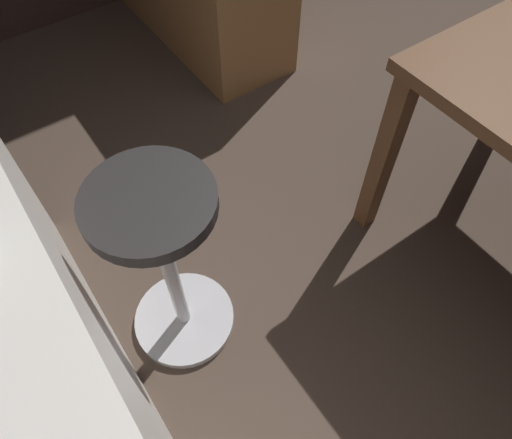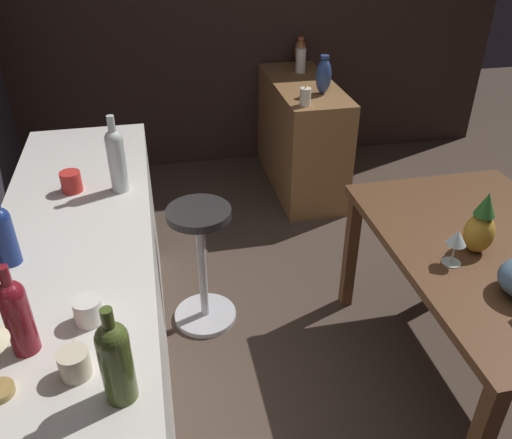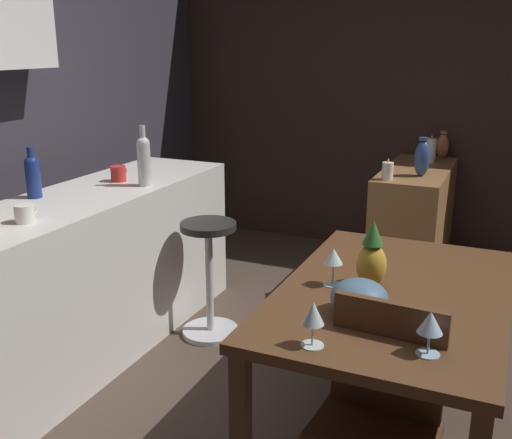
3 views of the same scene
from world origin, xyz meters
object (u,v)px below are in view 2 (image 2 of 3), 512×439
Objects in this scene: bar_stool at (202,263)px; wine_bottle_ruby at (17,314)px; cup_red at (71,181)px; cup_cream at (75,363)px; wine_glass_left at (457,239)px; dining_table at (492,266)px; sideboard_cabinet at (301,136)px; vase_ceramic_blue at (324,76)px; pillar_candle_short at (301,60)px; pillar_candle_tall at (305,97)px; vase_copper at (300,51)px; wine_bottle_clear at (116,158)px; pineapple_centerpiece at (481,227)px; cup_white at (88,310)px; wine_bottle_cobalt at (3,233)px; wine_bottle_olive at (115,359)px.

wine_bottle_ruby reaches higher than bar_stool.
cup_cream is at bearing -174.75° from cup_red.
cup_red is at bearing 67.27° from wine_glass_left.
dining_table reaches higher than bar_stool.
sideboard_cabinet reaches higher than dining_table.
dining_table is at bearing -173.15° from sideboard_cabinet.
wine_bottle_ruby reaches higher than vase_ceramic_blue.
wine_bottle_ruby is 2.38× the size of cup_red.
pillar_candle_short is at bearing -26.91° from cup_cream.
vase_copper is at bearing -13.78° from pillar_candle_tall.
wine_bottle_clear is at bearing -5.98° from cup_cream.
vase_ceramic_blue is (1.79, 0.09, 0.09)m from pineapple_centerpiece.
wine_bottle_clear reaches higher than dining_table.
wine_glass_left is 1.26× the size of cup_red.
wine_bottle_ruby reaches higher than cup_white.
wine_glass_left is at bearing 178.46° from vase_ceramic_blue.
pineapple_centerpiece is (-0.63, -1.08, 0.49)m from bar_stool.
wine_bottle_cobalt reaches higher than sideboard_cabinet.
vase_ceramic_blue is at bearing -36.06° from wine_bottle_ruby.
wine_bottle_clear is (0.58, 1.27, 0.20)m from wine_glass_left.
wine_glass_left is 1.29× the size of cup_cream.
pineapple_centerpiece is 1.03× the size of wine_bottle_cobalt.
cup_red reaches higher than bar_stool.
vase_copper is at bearing -3.51° from vase_ceramic_blue.
cup_red is at bearing 135.15° from sideboard_cabinet.
sideboard_cabinet is 2.92m from cup_cream.
dining_table is 4.54× the size of wine_bottle_ruby.
pineapple_centerpiece is 1.71m from wine_bottle_ruby.
bar_stool is 1.35m from pillar_candle_tall.
wine_bottle_ruby is 2.43× the size of cup_cream.
wine_bottle_ruby is 1.43× the size of pillar_candle_short.
wine_glass_left is at bearing -175.41° from pillar_candle_tall.
wine_glass_left is 1.57m from wine_bottle_ruby.
dining_table is 1.84m from wine_bottle_ruby.
vase_copper reaches higher than wine_glass_left.
cup_white is at bearing 174.15° from wine_bottle_clear.
wine_bottle_ruby is at bearing 101.70° from wine_glass_left.
cup_cream is (-1.13, 0.44, 0.57)m from bar_stool.
cup_white is at bearing 146.91° from pillar_candle_tall.
dining_table is 6.49× the size of pillar_candle_short.
wine_glass_left is at bearing 179.12° from pillar_candle_short.
wine_glass_left is 0.60× the size of vase_ceramic_blue.
pineapple_centerpiece is 2.51m from vase_copper.
wine_bottle_cobalt is 0.63m from cup_cream.
pillar_candle_tall reaches higher than sideboard_cabinet.
vase_ceramic_blue reaches higher than pillar_candle_short.
cup_white reaches higher than dining_table.
pillar_candle_tall is at bearing -30.91° from cup_cream.
wine_bottle_olive is at bearing 113.09° from wine_glass_left.
pillar_candle_short is at bearing -30.41° from bar_stool.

